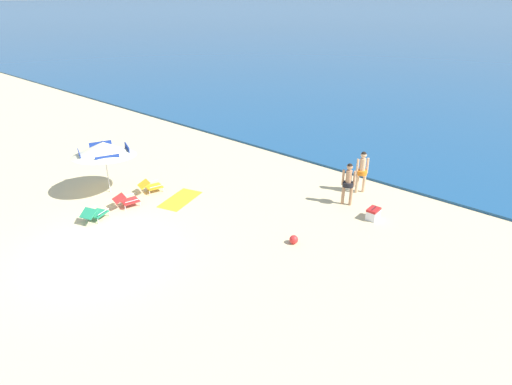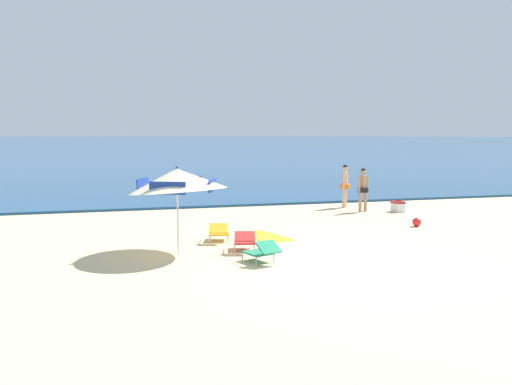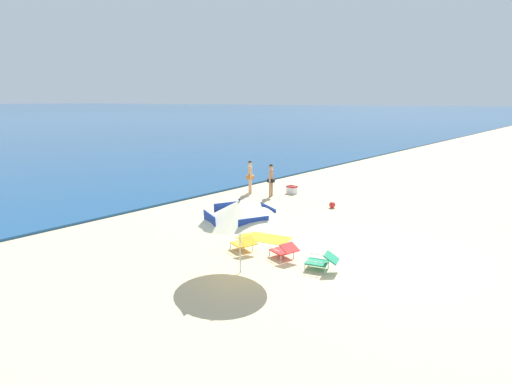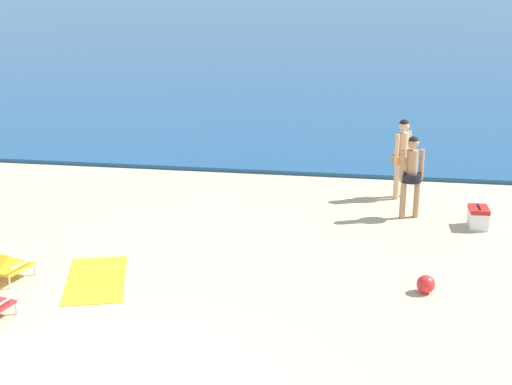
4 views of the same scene
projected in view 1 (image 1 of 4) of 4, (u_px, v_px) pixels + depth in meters
name	position (u px, v px, depth m)	size (l,w,h in m)	color
ground_plane	(102.00, 252.00, 12.80)	(800.00, 800.00, 0.00)	#CCB78C
beach_umbrella_striped_main	(103.00, 149.00, 15.86)	(3.40, 3.40, 2.17)	silver
lounge_chair_under_umbrella	(151.00, 186.00, 16.48)	(0.75, 0.99, 0.52)	gold
lounge_chair_beside_umbrella	(126.00, 200.00, 15.36)	(0.73, 0.98, 0.51)	red
lounge_chair_facing_sea	(94.00, 213.00, 14.44)	(0.79, 1.01, 0.52)	#1E7F56
person_standing_near_shore	(362.00, 169.00, 16.18)	(0.41, 0.42, 1.69)	#D8A87F
person_standing_beside	(348.00, 181.00, 15.24)	(0.46, 0.40, 1.63)	tan
cooler_box	(373.00, 214.00, 14.56)	(0.36, 0.50, 0.43)	white
beach_ball	(294.00, 240.00, 13.16)	(0.28, 0.28, 0.28)	red
beach_towel	(180.00, 199.00, 16.00)	(0.90, 1.80, 0.01)	gold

